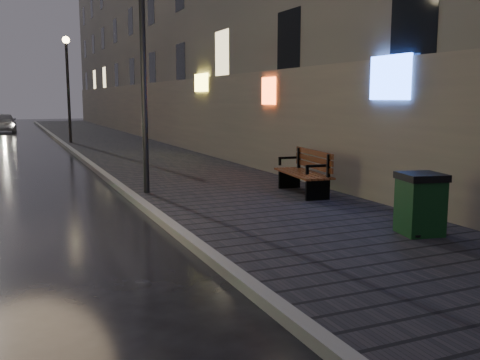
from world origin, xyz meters
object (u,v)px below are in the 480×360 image
object	(u,v)px
lamp_near	(143,50)
lamp_far	(68,76)
bench	(306,172)
trash_bin	(420,203)
car_far	(3,122)

from	to	relation	value
lamp_near	lamp_far	world-z (taller)	same
bench	trash_bin	xyz separation A→B (m)	(-0.23, -4.06, -0.00)
lamp_far	car_far	world-z (taller)	lamp_far
trash_bin	lamp_near	bearing A→B (deg)	131.28
trash_bin	car_far	distance (m)	35.30
trash_bin	car_far	xyz separation A→B (m)	(-6.32, 34.73, 0.03)
lamp_far	car_far	xyz separation A→B (m)	(-3.13, 13.03, -2.79)
lamp_near	bench	size ratio (longest dim) A/B	2.52
lamp_near	lamp_far	bearing A→B (deg)	90.00
lamp_near	trash_bin	distance (m)	7.11
bench	trash_bin	bearing A→B (deg)	-86.00
car_far	trash_bin	bearing A→B (deg)	102.71
lamp_near	car_far	size ratio (longest dim) A/B	1.29
lamp_near	car_far	xyz separation A→B (m)	(-3.13, 29.03, -2.79)
car_far	lamp_near	bearing A→B (deg)	98.55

